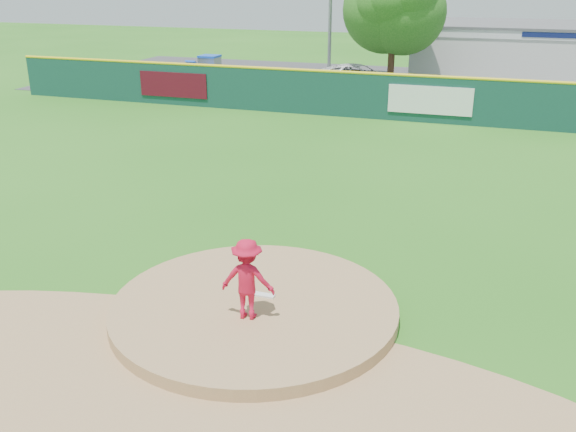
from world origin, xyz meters
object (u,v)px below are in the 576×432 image
(playground_slide, at_px, (209,70))
(van, at_px, (358,76))
(deciduous_tree, at_px, (394,5))
(pool_building_grp, at_px, (546,52))
(pitcher, at_px, (247,279))

(playground_slide, bearing_deg, van, 9.54)
(playground_slide, height_order, deciduous_tree, deciduous_tree)
(playground_slide, bearing_deg, pool_building_grp, 23.24)
(deciduous_tree, bearing_deg, pool_building_grp, 41.16)
(van, bearing_deg, playground_slide, 98.19)
(pool_building_grp, xyz_separation_m, deciduous_tree, (-8.00, -6.99, 2.89))
(playground_slide, distance_m, deciduous_tree, 11.06)
(pitcher, height_order, pool_building_grp, pool_building_grp)
(pitcher, xyz_separation_m, playground_slide, (-12.48, 24.63, -0.17))
(pitcher, bearing_deg, playground_slide, -69.60)
(van, height_order, playground_slide, playground_slide)
(pitcher, distance_m, deciduous_tree, 25.86)
(van, distance_m, deciduous_tree, 4.35)
(pool_building_grp, height_order, deciduous_tree, deciduous_tree)
(van, bearing_deg, deciduous_tree, -106.78)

